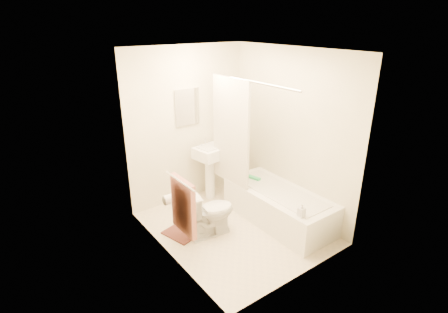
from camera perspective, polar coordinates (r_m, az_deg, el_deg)
floor at (r=4.99m, az=1.73°, el=-11.61°), size 2.40×2.40×0.00m
ceiling at (r=4.19m, az=2.11°, el=17.04°), size 2.40×2.40×0.00m
wall_back at (r=5.39m, az=-6.00°, el=4.98°), size 2.00×0.02×2.40m
wall_left at (r=3.95m, az=-9.60°, el=-1.53°), size 0.02×2.40×2.40m
wall_right at (r=5.10m, az=10.82°, el=3.71°), size 0.02×2.40×2.40m
mirror at (r=5.30m, az=-6.01°, el=8.04°), size 0.40×0.03×0.55m
curtain_rod at (r=4.50m, az=4.31°, el=12.18°), size 0.03×1.70×0.03m
shower_curtain at (r=4.99m, az=1.08°, el=3.95°), size 0.04×0.80×1.55m
towel_bar at (r=3.81m, az=-7.25°, el=-3.98°), size 0.02×0.60×0.02m
towel at (r=3.97m, az=-6.65°, el=-8.05°), size 0.06×0.45×0.66m
toilet_paper at (r=4.29m, az=-9.09°, el=-6.96°), size 0.11×0.12×0.12m
toilet at (r=4.71m, az=-2.39°, el=-9.02°), size 0.72×0.45×0.67m
sink at (r=5.57m, az=-2.18°, el=-2.29°), size 0.54×0.45×0.96m
bathtub at (r=5.11m, az=8.88°, el=-7.97°), size 0.72×1.65×0.46m
bath_mat at (r=4.98m, az=-5.96°, el=-11.70°), size 0.69×0.59×0.02m
soap_bottle at (r=4.42m, az=12.56°, el=-8.56°), size 0.08×0.08×0.17m
scrub_brush at (r=5.31m, az=4.84°, el=-3.52°), size 0.12×0.23×0.04m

